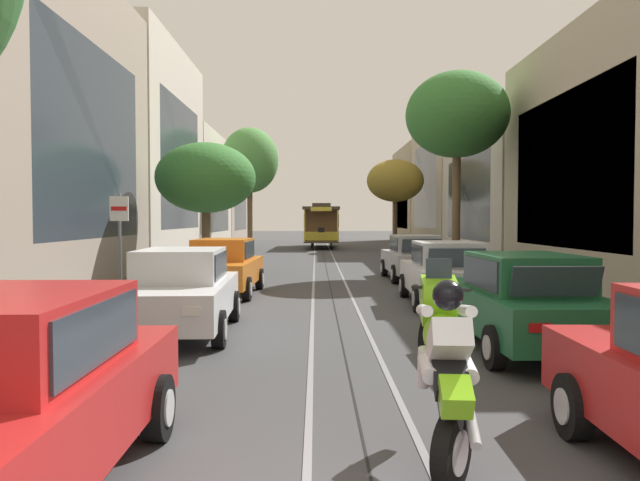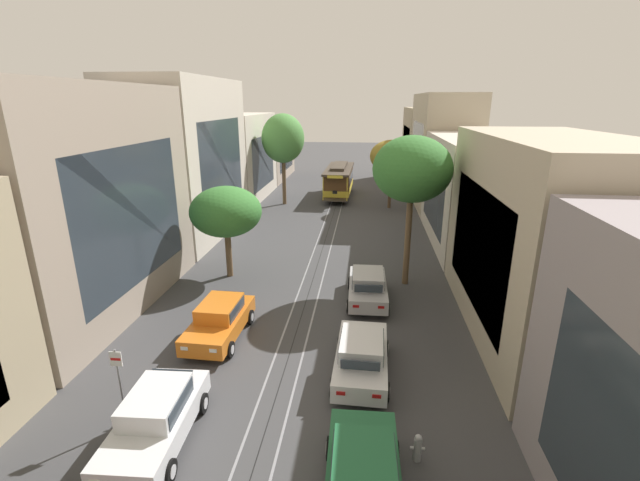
{
  "view_description": "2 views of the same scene",
  "coord_description": "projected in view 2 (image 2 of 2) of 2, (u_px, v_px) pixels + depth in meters",
  "views": [
    {
      "loc": [
        -0.46,
        -2.75,
        2.15
      ],
      "look_at": [
        -0.29,
        20.56,
        1.32
      ],
      "focal_mm": 34.06,
      "sensor_mm": 36.0,
      "label": 1
    },
    {
      "loc": [
        2.78,
        -1.09,
        9.47
      ],
      "look_at": [
        0.0,
        24.63,
        1.09
      ],
      "focal_mm": 24.26,
      "sensor_mm": 36.0,
      "label": 2
    }
  ],
  "objects": [
    {
      "name": "parked_car_orange_mid_left",
      "position": [
        220.0,
        320.0,
        17.94
      ],
      "size": [
        2.1,
        4.4,
        1.58
      ],
      "color": "orange",
      "rests_on": "ground"
    },
    {
      "name": "street_sign_post",
      "position": [
        119.0,
        379.0,
        12.73
      ],
      "size": [
        0.36,
        0.07,
        2.65
      ],
      "color": "slate",
      "rests_on": "ground"
    },
    {
      "name": "street_tree_kerb_right_second",
      "position": [
        412.0,
        170.0,
        21.65
      ],
      "size": [
        3.98,
        4.32,
        7.88
      ],
      "color": "brown",
      "rests_on": "ground"
    },
    {
      "name": "parked_car_white_mid_right",
      "position": [
        361.0,
        356.0,
        15.43
      ],
      "size": [
        2.08,
        4.4,
        1.58
      ],
      "color": "silver",
      "rests_on": "ground"
    },
    {
      "name": "cable_car_trolley",
      "position": [
        339.0,
        180.0,
        44.5
      ],
      "size": [
        2.72,
        9.16,
        3.28
      ],
      "color": "brown",
      "rests_on": "ground"
    },
    {
      "name": "ground_plane",
      "position": [
        320.0,
        256.0,
        27.6
      ],
      "size": [
        160.0,
        160.0,
        0.0
      ],
      "primitive_type": "plane",
      "color": "#424244"
    },
    {
      "name": "street_tree_kerb_right_mid",
      "position": [
        391.0,
        156.0,
        38.71
      ],
      "size": [
        3.87,
        3.36,
        6.19
      ],
      "color": "#4C3826",
      "rests_on": "ground"
    },
    {
      "name": "fire_hydrant",
      "position": [
        418.0,
        447.0,
        11.83
      ],
      "size": [
        0.4,
        0.22,
        0.84
      ],
      "color": "#B2B2B7",
      "rests_on": "ground"
    },
    {
      "name": "street_tree_kerb_left_second",
      "position": [
        226.0,
        212.0,
        23.43
      ],
      "size": [
        3.88,
        3.91,
        5.12
      ],
      "color": "brown",
      "rests_on": "ground"
    },
    {
      "name": "building_facade_right",
      "position": [
        471.0,
        179.0,
        30.52
      ],
      "size": [
        5.83,
        61.48,
        10.12
      ],
      "color": "gray",
      "rests_on": "ground"
    },
    {
      "name": "parked_car_green_second_right",
      "position": [
        363.0,
        478.0,
        10.41
      ],
      "size": [
        2.06,
        4.39,
        1.58
      ],
      "color": "#1E6038",
      "rests_on": "ground"
    },
    {
      "name": "trolley_track_rails",
      "position": [
        326.0,
        237.0,
        31.55
      ],
      "size": [
        1.14,
        69.78,
        0.01
      ],
      "color": "gray",
      "rests_on": "ground"
    },
    {
      "name": "pedestrian_on_left_pavement",
      "position": [
        246.0,
        214.0,
        34.32
      ],
      "size": [
        0.55,
        0.39,
        1.54
      ],
      "color": "slate",
      "rests_on": "ground"
    },
    {
      "name": "parked_car_silver_fourth_right",
      "position": [
        368.0,
        286.0,
        21.18
      ],
      "size": [
        2.06,
        4.39,
        1.58
      ],
      "color": "#B7B7BC",
      "rests_on": "ground"
    },
    {
      "name": "parked_car_white_second_left",
      "position": [
        156.0,
        418.0,
        12.4
      ],
      "size": [
        2.13,
        4.42,
        1.58
      ],
      "color": "silver",
      "rests_on": "ground"
    },
    {
      "name": "building_facade_left",
      "position": [
        186.0,
        174.0,
        30.28
      ],
      "size": [
        5.55,
        61.48,
        10.99
      ],
      "color": "tan",
      "rests_on": "ground"
    },
    {
      "name": "street_tree_kerb_left_mid",
      "position": [
        283.0,
        139.0,
        39.79
      ],
      "size": [
        3.93,
        4.28,
        8.4
      ],
      "color": "brown",
      "rests_on": "ground"
    }
  ]
}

